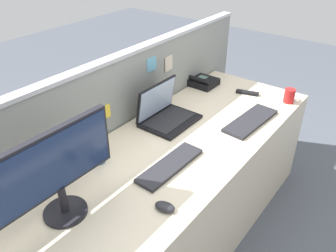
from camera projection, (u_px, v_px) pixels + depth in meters
ground_plane at (174, 234)px, 2.43m from camera, size 10.00×10.00×0.00m
desk at (174, 194)px, 2.23m from camera, size 2.30×0.82×0.75m
cubicle_divider at (121, 141)px, 2.34m from camera, size 2.73×0.08×1.21m
desktop_monitor at (55, 168)px, 1.45m from camera, size 0.59×0.20×0.43m
laptop at (165, 112)px, 2.26m from camera, size 0.36×0.28×0.25m
desk_phone at (203, 82)px, 2.75m from camera, size 0.19×0.19×0.09m
keyboard_main at (251, 121)px, 2.27m from camera, size 0.47×0.19×0.02m
keyboard_spare at (170, 165)px, 1.86m from camera, size 0.44×0.14×0.02m
computer_mouse_right_hand at (165, 207)px, 1.59m from camera, size 0.08×0.11×0.03m
pen_cup at (99, 154)px, 1.88m from camera, size 0.06×0.06×0.17m
tv_remote at (247, 93)px, 2.63m from camera, size 0.09×0.18×0.02m
coffee_mug at (289, 96)px, 2.49m from camera, size 0.11×0.08×0.10m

